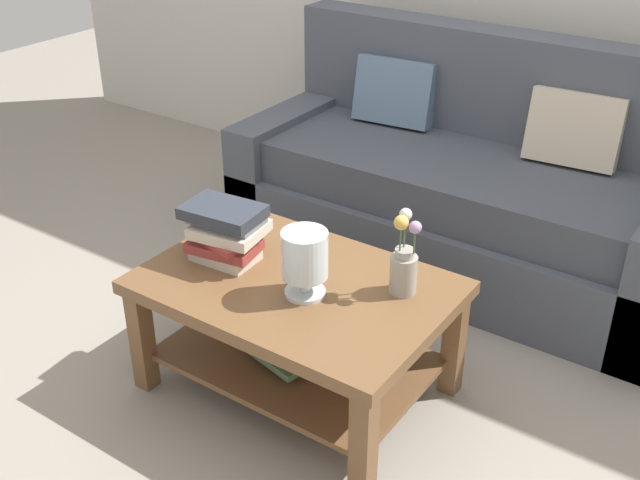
{
  "coord_description": "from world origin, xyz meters",
  "views": [
    {
      "loc": [
        1.4,
        -2.18,
        1.95
      ],
      "look_at": [
        0.01,
        -0.15,
        0.58
      ],
      "focal_mm": 43.59,
      "sensor_mm": 36.0,
      "label": 1
    }
  ],
  "objects_px": {
    "book_stack_main": "(225,231)",
    "glass_hurricane_vase": "(305,258)",
    "coffee_table": "(296,313)",
    "couch": "(465,190)",
    "flower_pitcher": "(404,264)"
  },
  "relations": [
    {
      "from": "couch",
      "to": "coffee_table",
      "type": "height_order",
      "value": "couch"
    },
    {
      "from": "book_stack_main",
      "to": "glass_hurricane_vase",
      "type": "bearing_deg",
      "value": -5.21
    },
    {
      "from": "couch",
      "to": "flower_pitcher",
      "type": "relative_size",
      "value": 6.75
    },
    {
      "from": "glass_hurricane_vase",
      "to": "coffee_table",
      "type": "bearing_deg",
      "value": 147.38
    },
    {
      "from": "couch",
      "to": "glass_hurricane_vase",
      "type": "distance_m",
      "value": 1.34
    },
    {
      "from": "coffee_table",
      "to": "book_stack_main",
      "type": "distance_m",
      "value": 0.4
    },
    {
      "from": "book_stack_main",
      "to": "glass_hurricane_vase",
      "type": "xyz_separation_m",
      "value": [
        0.38,
        -0.04,
        0.03
      ]
    },
    {
      "from": "coffee_table",
      "to": "glass_hurricane_vase",
      "type": "relative_size",
      "value": 4.47
    },
    {
      "from": "couch",
      "to": "book_stack_main",
      "type": "distance_m",
      "value": 1.35
    },
    {
      "from": "couch",
      "to": "glass_hurricane_vase",
      "type": "bearing_deg",
      "value": -89.84
    },
    {
      "from": "couch",
      "to": "coffee_table",
      "type": "relative_size",
      "value": 1.96
    },
    {
      "from": "book_stack_main",
      "to": "coffee_table",
      "type": "bearing_deg",
      "value": 2.52
    },
    {
      "from": "coffee_table",
      "to": "glass_hurricane_vase",
      "type": "distance_m",
      "value": 0.3
    },
    {
      "from": "book_stack_main",
      "to": "glass_hurricane_vase",
      "type": "height_order",
      "value": "glass_hurricane_vase"
    },
    {
      "from": "coffee_table",
      "to": "book_stack_main",
      "type": "relative_size",
      "value": 3.46
    }
  ]
}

